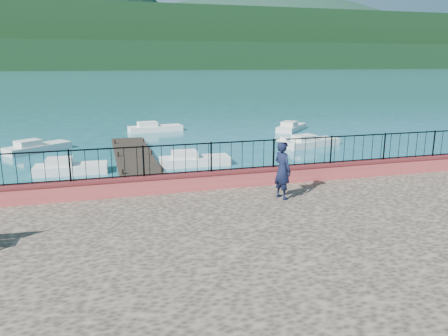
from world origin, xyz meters
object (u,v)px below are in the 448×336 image
boat_2 (311,140)px  boat_3 (38,145)px  boat_5 (292,125)px  person (282,170)px  boat_0 (71,165)px  boat_4 (155,126)px  boat_1 (195,157)px

boat_2 → boat_3: bearing=153.8°
boat_2 → boat_3: size_ratio=1.03×
boat_3 → boat_5: same height
person → boat_0: (-6.72, 10.10, -1.70)m
boat_0 → boat_3: (-2.19, 6.13, 0.00)m
boat_0 → boat_5: bearing=32.8°
person → boat_4: person is taller
boat_5 → boat_3: bearing=144.2°
boat_0 → boat_2: (14.53, 3.09, 0.00)m
boat_0 → boat_3: size_ratio=0.89×
boat_1 → boat_2: 8.88m
boat_4 → boat_3: bearing=-149.7°
person → boat_2: 15.42m
boat_1 → boat_5: (9.92, 9.49, 0.00)m
boat_0 → boat_1: (6.20, 0.03, 0.00)m
boat_4 → boat_2: bearing=-52.2°
boat_5 → boat_1: bearing=177.4°
boat_0 → boat_4: (5.70, 12.09, 0.00)m
person → boat_5: bearing=-42.8°
boat_1 → boat_4: bearing=94.7°
person → boat_4: bearing=-14.6°
boat_0 → boat_2: bearing=14.2°
person → boat_3: person is taller
boat_0 → boat_1: same height
boat_0 → boat_3: same height
boat_5 → boat_4: bearing=119.8°
person → boat_4: size_ratio=0.43×
boat_1 → boat_3: same height
person → boat_4: 22.28m
boat_0 → boat_2: 14.86m
person → boat_3: 18.60m
boat_1 → boat_5: size_ratio=1.01×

